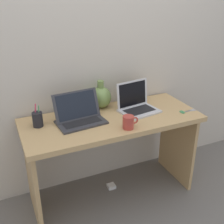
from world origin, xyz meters
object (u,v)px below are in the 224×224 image
(green_vase, at_px, (101,97))
(laptop_right, at_px, (136,103))
(power_brick, at_px, (111,186))
(scissors, at_px, (185,112))
(coffee_mug, at_px, (129,122))
(pen_cup, at_px, (38,119))
(laptop_left, at_px, (79,114))

(green_vase, bearing_deg, laptop_right, -35.55)
(laptop_right, xyz_separation_m, power_brick, (-0.22, 0.02, -0.80))
(laptop_right, height_order, scissors, laptop_right)
(laptop_right, height_order, green_vase, same)
(green_vase, height_order, coffee_mug, green_vase)
(laptop_right, xyz_separation_m, pen_cup, (-0.80, 0.03, -0.01))
(laptop_right, relative_size, power_brick, 4.76)
(laptop_left, bearing_deg, pen_cup, 170.98)
(laptop_left, bearing_deg, coffee_mug, -40.66)
(coffee_mug, xyz_separation_m, scissors, (0.55, 0.06, -0.05))
(pen_cup, distance_m, power_brick, 0.98)
(laptop_right, height_order, coffee_mug, laptop_right)
(pen_cup, bearing_deg, coffee_mug, -26.72)
(coffee_mug, distance_m, scissors, 0.56)
(laptop_left, distance_m, laptop_right, 0.49)
(scissors, height_order, power_brick, scissors)
(green_vase, xyz_separation_m, scissors, (0.59, -0.37, -0.09))
(laptop_right, distance_m, coffee_mug, 0.33)
(pen_cup, bearing_deg, power_brick, -1.80)
(laptop_right, bearing_deg, coffee_mug, -127.70)
(pen_cup, height_order, scissors, pen_cup)
(power_brick, bearing_deg, scissors, -20.86)
(coffee_mug, bearing_deg, power_brick, 92.75)
(laptop_left, bearing_deg, power_brick, 6.05)
(laptop_left, height_order, power_brick, laptop_left)
(laptop_left, distance_m, green_vase, 0.32)
(coffee_mug, distance_m, pen_cup, 0.66)
(laptop_left, height_order, pen_cup, laptop_left)
(coffee_mug, distance_m, power_brick, 0.83)
(laptop_right, bearing_deg, scissors, -29.68)
(scissors, bearing_deg, green_vase, 147.83)
(power_brick, bearing_deg, laptop_right, -4.36)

